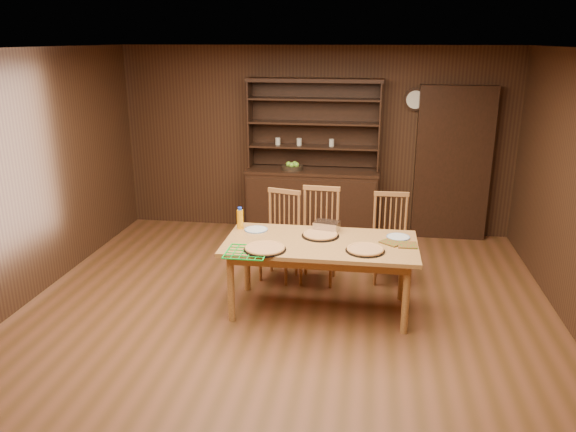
% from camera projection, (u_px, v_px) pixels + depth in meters
% --- Properties ---
extents(floor, '(6.00, 6.00, 0.00)m').
position_uv_depth(floor, '(281.00, 325.00, 5.49)').
color(floor, brown).
rests_on(floor, ground).
extents(room_shell, '(6.00, 6.00, 6.00)m').
position_uv_depth(room_shell, '(281.00, 168.00, 5.02)').
color(room_shell, white).
rests_on(room_shell, floor).
extents(china_hutch, '(1.84, 0.52, 2.17)m').
position_uv_depth(china_hutch, '(312.00, 193.00, 7.91)').
color(china_hutch, black).
rests_on(china_hutch, floor).
extents(doorway, '(1.00, 0.18, 2.10)m').
position_uv_depth(doorway, '(452.00, 164.00, 7.64)').
color(doorway, black).
rests_on(doorway, floor).
extents(wall_clock, '(0.30, 0.05, 0.30)m').
position_uv_depth(wall_clock, '(415.00, 100.00, 7.51)').
color(wall_clock, black).
rests_on(wall_clock, room_shell).
extents(dining_table, '(1.91, 0.96, 0.75)m').
position_uv_depth(dining_table, '(321.00, 249.00, 5.62)').
color(dining_table, '#BF8042').
rests_on(dining_table, floor).
extents(chair_left, '(0.51, 0.50, 1.03)m').
position_uv_depth(chair_left, '(281.00, 232.00, 6.48)').
color(chair_left, '#A26F37').
rests_on(chair_left, floor).
extents(chair_center, '(0.47, 0.45, 1.09)m').
position_uv_depth(chair_center, '(319.00, 231.00, 6.41)').
color(chair_center, '#A26F37').
rests_on(chair_center, floor).
extents(chair_right, '(0.43, 0.41, 1.02)m').
position_uv_depth(chair_right, '(390.00, 234.00, 6.43)').
color(chair_right, '#A26F37').
rests_on(chair_right, floor).
extents(pizza_left, '(0.41, 0.41, 0.04)m').
position_uv_depth(pizza_left, '(265.00, 248.00, 5.36)').
color(pizza_left, black).
rests_on(pizza_left, dining_table).
extents(pizza_right, '(0.38, 0.38, 0.04)m').
position_uv_depth(pizza_right, '(365.00, 250.00, 5.33)').
color(pizza_right, black).
rests_on(pizza_right, dining_table).
extents(pizza_center, '(0.39, 0.39, 0.04)m').
position_uv_depth(pizza_center, '(320.00, 235.00, 5.74)').
color(pizza_center, black).
rests_on(pizza_center, dining_table).
extents(cooling_rack, '(0.48, 0.48, 0.02)m').
position_uv_depth(cooling_rack, '(247.00, 252.00, 5.30)').
color(cooling_rack, green).
rests_on(cooling_rack, dining_table).
extents(plate_left, '(0.25, 0.25, 0.02)m').
position_uv_depth(plate_left, '(256.00, 230.00, 5.92)').
color(plate_left, beige).
rests_on(plate_left, dining_table).
extents(plate_right, '(0.24, 0.24, 0.02)m').
position_uv_depth(plate_right, '(398.00, 237.00, 5.69)').
color(plate_right, beige).
rests_on(plate_right, dining_table).
extents(foil_dish, '(0.29, 0.23, 0.10)m').
position_uv_depth(foil_dish, '(327.00, 226.00, 5.89)').
color(foil_dish, silver).
rests_on(foil_dish, dining_table).
extents(juice_bottle, '(0.07, 0.07, 0.24)m').
position_uv_depth(juice_bottle, '(240.00, 219.00, 5.94)').
color(juice_bottle, '#FFA00D').
rests_on(juice_bottle, dining_table).
extents(pot_holder_a, '(0.19, 0.19, 0.01)m').
position_uv_depth(pot_holder_a, '(407.00, 245.00, 5.48)').
color(pot_holder_a, '#9E1812').
rests_on(pot_holder_a, dining_table).
extents(pot_holder_b, '(0.28, 0.28, 0.01)m').
position_uv_depth(pot_holder_b, '(392.00, 242.00, 5.55)').
color(pot_holder_b, '#9E1812').
rests_on(pot_holder_b, dining_table).
extents(fruit_bowl, '(0.30, 0.30, 0.12)m').
position_uv_depth(fruit_bowl, '(292.00, 167.00, 7.77)').
color(fruit_bowl, black).
rests_on(fruit_bowl, china_hutch).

